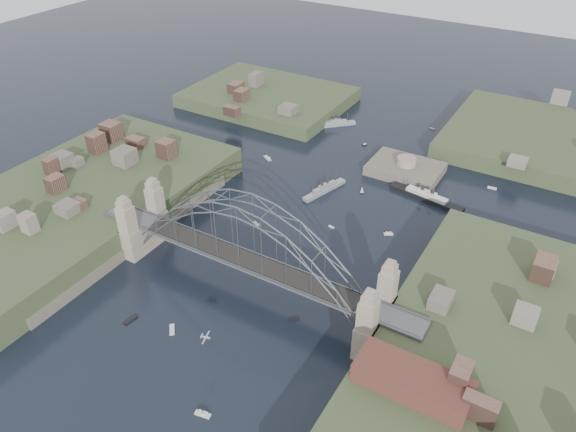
{
  "coord_description": "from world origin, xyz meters",
  "views": [
    {
      "loc": [
        57.01,
        -77.78,
        86.63
      ],
      "look_at": [
        0.0,
        18.0,
        10.0
      ],
      "focal_mm": 34.14,
      "sensor_mm": 36.0,
      "label": 1
    }
  ],
  "objects_px": {
    "naval_cruiser_far": "(336,124)",
    "fort_island": "(405,174)",
    "wharf_shed": "(412,380)",
    "bridge": "(247,247)",
    "naval_cruiser_near": "(324,189)",
    "ocean_liner": "(426,197)"
  },
  "relations": [
    {
      "from": "bridge",
      "to": "naval_cruiser_far",
      "type": "distance_m",
      "value": 93.37
    },
    {
      "from": "naval_cruiser_far",
      "to": "bridge",
      "type": "bearing_deg",
      "value": -75.99
    },
    {
      "from": "naval_cruiser_far",
      "to": "fort_island",
      "type": "bearing_deg",
      "value": -30.02
    },
    {
      "from": "fort_island",
      "to": "naval_cruiser_near",
      "type": "relative_size",
      "value": 1.34
    },
    {
      "from": "naval_cruiser_far",
      "to": "naval_cruiser_near",
      "type": "bearing_deg",
      "value": -67.45
    },
    {
      "from": "wharf_shed",
      "to": "bridge",
      "type": "bearing_deg",
      "value": 162.35
    },
    {
      "from": "bridge",
      "to": "naval_cruiser_near",
      "type": "xyz_separation_m",
      "value": [
        -4.71,
        47.21,
        -11.56
      ]
    },
    {
      "from": "wharf_shed",
      "to": "naval_cruiser_near",
      "type": "bearing_deg",
      "value": 128.51
    },
    {
      "from": "fort_island",
      "to": "wharf_shed",
      "type": "xyz_separation_m",
      "value": [
        32.0,
        -84.0,
        10.34
      ]
    },
    {
      "from": "wharf_shed",
      "to": "naval_cruiser_far",
      "type": "relative_size",
      "value": 1.64
    },
    {
      "from": "bridge",
      "to": "naval_cruiser_far",
      "type": "xyz_separation_m",
      "value": [
        -22.43,
        89.9,
        -11.54
      ]
    },
    {
      "from": "fort_island",
      "to": "ocean_liner",
      "type": "xyz_separation_m",
      "value": [
        10.93,
        -11.63,
        1.21
      ]
    },
    {
      "from": "bridge",
      "to": "wharf_shed",
      "type": "height_order",
      "value": "bridge"
    },
    {
      "from": "naval_cruiser_near",
      "to": "ocean_liner",
      "type": "relative_size",
      "value": 0.72
    },
    {
      "from": "bridge",
      "to": "naval_cruiser_near",
      "type": "height_order",
      "value": "bridge"
    },
    {
      "from": "bridge",
      "to": "wharf_shed",
      "type": "distance_m",
      "value": 46.23
    },
    {
      "from": "naval_cruiser_far",
      "to": "wharf_shed",
      "type": "bearing_deg",
      "value": -57.41
    },
    {
      "from": "bridge",
      "to": "ocean_liner",
      "type": "relative_size",
      "value": 3.66
    },
    {
      "from": "bridge",
      "to": "naval_cruiser_near",
      "type": "distance_m",
      "value": 48.84
    },
    {
      "from": "naval_cruiser_near",
      "to": "ocean_liner",
      "type": "distance_m",
      "value": 29.81
    },
    {
      "from": "naval_cruiser_far",
      "to": "ocean_liner",
      "type": "xyz_separation_m",
      "value": [
        45.36,
        -31.52,
        0.08
      ]
    },
    {
      "from": "fort_island",
      "to": "naval_cruiser_near",
      "type": "bearing_deg",
      "value": -126.25
    }
  ]
}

